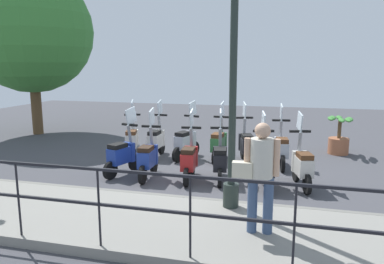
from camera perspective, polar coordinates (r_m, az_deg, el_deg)
name	(u,v)px	position (r m, az deg, el deg)	size (l,w,h in m)	color
ground_plane	(210,172)	(8.90, 2.81, -6.08)	(28.00, 28.00, 0.00)	#424247
promenade_walkway	(169,223)	(6.01, -3.49, -13.73)	(2.20, 20.00, 0.15)	gray
fence_railing	(143,196)	(4.79, -7.51, -9.69)	(0.04, 16.03, 1.07)	black
lamp_post_near	(233,104)	(6.06, 6.21, 4.31)	(0.26, 0.90, 3.96)	#232D28
pedestrian_with_bag	(260,170)	(5.30, 10.30, -5.67)	(0.34, 0.65, 1.59)	#384C70
tree_large	(31,32)	(14.52, -23.36, 13.88)	(4.25, 4.25, 5.74)	brown
potted_palm	(339,138)	(11.31, 21.47, -0.90)	(1.06, 0.66, 1.05)	#9E5B3D
scooter_near_0	(302,165)	(8.01, 16.43, -4.82)	(1.21, 0.51, 1.54)	black
scooter_near_1	(265,164)	(7.87, 11.03, -4.84)	(1.21, 0.51, 1.54)	black
scooter_near_2	(220,160)	(8.11, 4.28, -4.21)	(1.22, 0.47, 1.54)	black
scooter_near_3	(189,159)	(8.12, -0.40, -4.17)	(1.23, 0.44, 1.54)	black
scooter_near_4	(148,157)	(8.34, -6.70, -3.85)	(1.23, 0.44, 1.54)	black
scooter_near_5	(122,154)	(8.68, -10.56, -3.37)	(1.20, 0.55, 1.54)	black
scooter_far_0	(281,148)	(9.41, 13.44, -2.42)	(1.23, 0.44, 1.54)	black
scooter_far_1	(246,144)	(9.69, 8.21, -1.86)	(1.20, 0.54, 1.54)	black
scooter_far_2	(219,143)	(9.77, 4.14, -1.67)	(1.23, 0.44, 1.54)	black
scooter_far_3	(186,141)	(9.94, -0.93, -1.43)	(1.20, 0.55, 1.54)	black
scooter_far_4	(156,140)	(10.16, -5.45, -1.22)	(1.23, 0.44, 1.54)	black
scooter_far_5	(132,140)	(10.30, -9.13, -1.15)	(1.20, 0.54, 1.54)	black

